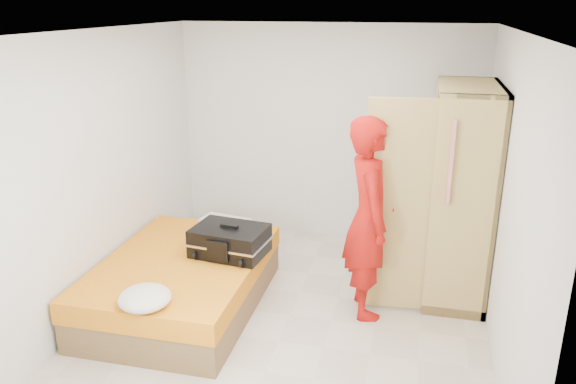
% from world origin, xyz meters
% --- Properties ---
extents(room, '(4.00, 4.02, 2.60)m').
position_xyz_m(room, '(0.00, 0.00, 1.30)').
color(room, beige).
rests_on(room, ground).
extents(bed, '(1.42, 2.02, 0.50)m').
position_xyz_m(bed, '(-1.05, -0.07, 0.25)').
color(bed, brown).
rests_on(bed, ground).
extents(wardrobe, '(1.17, 1.24, 2.10)m').
position_xyz_m(wardrobe, '(1.45, 0.85, 1.00)').
color(wardrobe, tan).
rests_on(wardrobe, ground).
extents(person, '(0.61, 0.78, 1.89)m').
position_xyz_m(person, '(0.68, 0.28, 0.95)').
color(person, red).
rests_on(person, ground).
extents(suitcase, '(0.76, 0.60, 0.30)m').
position_xyz_m(suitcase, '(-0.63, 0.16, 0.64)').
color(suitcase, black).
rests_on(suitcase, bed).
extents(round_cushion, '(0.42, 0.42, 0.16)m').
position_xyz_m(round_cushion, '(-0.97, -0.95, 0.58)').
color(round_cushion, white).
rests_on(round_cushion, bed).
extents(pillow, '(0.57, 0.37, 0.10)m').
position_xyz_m(pillow, '(-0.90, 0.78, 0.55)').
color(pillow, white).
rests_on(pillow, bed).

